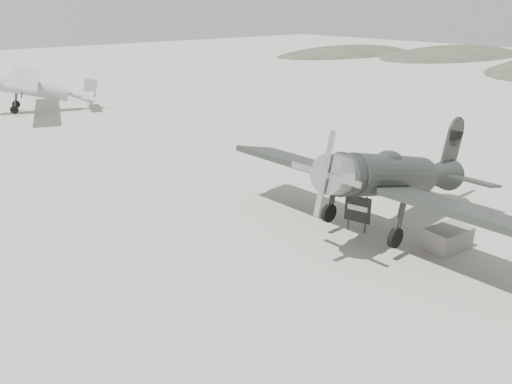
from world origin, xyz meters
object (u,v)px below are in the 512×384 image
Objects in this scene: highwing_monoplane at (34,85)px; sign_board at (358,210)px; equipment_block at (448,238)px; lowwing_monoplane at (395,176)px.

sign_board is at bearing -67.40° from highwing_monoplane.
equipment_block is (3.11, -29.91, -1.56)m from highwing_monoplane.
lowwing_monoplane reaches higher than highwing_monoplane.
sign_board is (-0.97, 0.67, -1.17)m from lowwing_monoplane.
highwing_monoplane reaches higher than sign_board.
lowwing_monoplane is at bearing -52.04° from sign_board.
lowwing_monoplane is 1.66m from sign_board.
lowwing_monoplane is at bearing -65.52° from highwing_monoplane.
lowwing_monoplane reaches higher than equipment_block.
equipment_block is 2.96m from sign_board.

